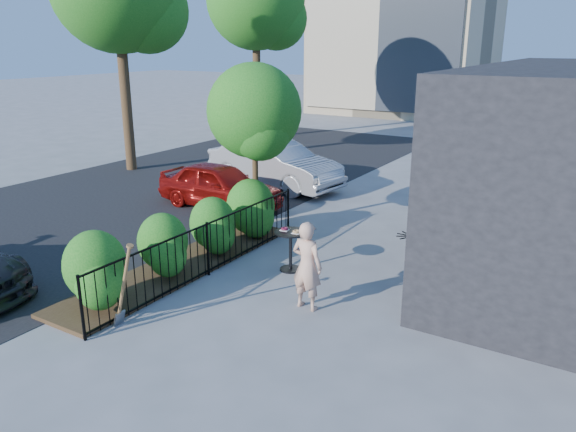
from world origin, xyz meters
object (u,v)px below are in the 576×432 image
Objects in this scene: shovel at (123,290)px; car_red at (220,185)px; woman at (307,266)px; street_tree_far at (256,6)px; patio_tree at (256,117)px; cafe_table at (291,244)px; car_silver at (275,164)px.

shovel is 6.96m from car_red.
car_red is at bearing -35.15° from woman.
woman is at bearing -52.69° from street_tree_far.
woman is 0.43× the size of car_red.
street_tree_far is 5.27× the size of woman.
patio_tree reaches higher than shovel.
cafe_table is at bearing -40.40° from patio_tree.
woman is (3.10, -2.97, -1.98)m from patio_tree.
patio_tree is 5.63m from shovel.
shovel reaches higher than car_silver.
car_silver is at bearing -49.76° from woman.
woman reaches higher than car_red.
car_silver reaches higher than cafe_table.
street_tree_far reaches higher than woman.
shovel is (-2.12, -2.16, -0.12)m from woman.
car_silver is (0.05, 2.71, 0.12)m from car_red.
street_tree_far is at bearing 45.54° from car_silver.
street_tree_far is 2.27× the size of car_red.
woman is 8.51m from car_silver.
woman is at bearing -49.02° from cafe_table.
car_silver is at bearing 117.37° from patio_tree.
street_tree_far reaches higher than patio_tree.
street_tree_far is 16.99m from cafe_table.
patio_tree is 4.48× the size of cafe_table.
cafe_table is 1.71m from woman.
shovel is at bearing -154.00° from car_silver.
car_silver is at bearing 108.29° from shovel.
cafe_table is (9.69, -12.89, -5.35)m from street_tree_far.
street_tree_far is 1.83× the size of car_silver.
patio_tree is at bearing -118.07° from car_red.
car_red is (5.66, -10.07, -5.30)m from street_tree_far.
street_tree_far is at bearing -49.20° from woman.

